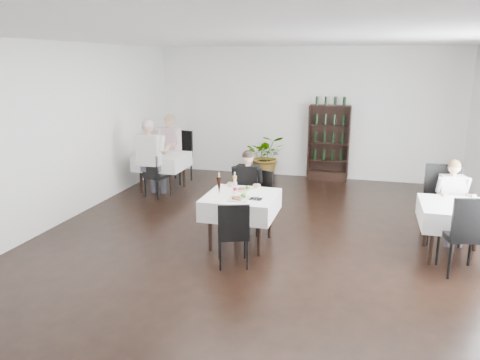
{
  "coord_description": "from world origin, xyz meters",
  "views": [
    {
      "loc": [
        1.43,
        -6.37,
        2.69
      ],
      "look_at": [
        -0.37,
        0.2,
        0.94
      ],
      "focal_mm": 35.0,
      "sensor_mm": 36.0,
      "label": 1
    }
  ],
  "objects_px": {
    "main_table": "(241,204)",
    "wine_shelf": "(329,144)",
    "potted_tree": "(266,156)",
    "diner_main": "(247,184)"
  },
  "relations": [
    {
      "from": "main_table",
      "to": "potted_tree",
      "type": "bearing_deg",
      "value": 97.06
    },
    {
      "from": "wine_shelf",
      "to": "potted_tree",
      "type": "height_order",
      "value": "wine_shelf"
    },
    {
      "from": "wine_shelf",
      "to": "main_table",
      "type": "height_order",
      "value": "wine_shelf"
    },
    {
      "from": "diner_main",
      "to": "potted_tree",
      "type": "bearing_deg",
      "value": 96.99
    },
    {
      "from": "potted_tree",
      "to": "diner_main",
      "type": "bearing_deg",
      "value": -83.01
    },
    {
      "from": "main_table",
      "to": "wine_shelf",
      "type": "bearing_deg",
      "value": 78.22
    },
    {
      "from": "wine_shelf",
      "to": "main_table",
      "type": "bearing_deg",
      "value": -101.78
    },
    {
      "from": "wine_shelf",
      "to": "main_table",
      "type": "distance_m",
      "value": 4.41
    },
    {
      "from": "wine_shelf",
      "to": "main_table",
      "type": "relative_size",
      "value": 1.7
    },
    {
      "from": "wine_shelf",
      "to": "diner_main",
      "type": "height_order",
      "value": "wine_shelf"
    }
  ]
}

